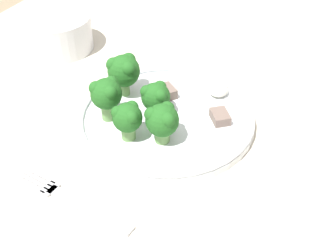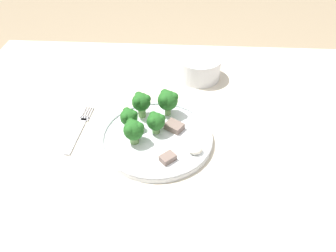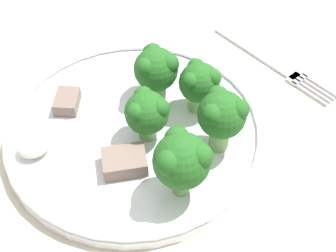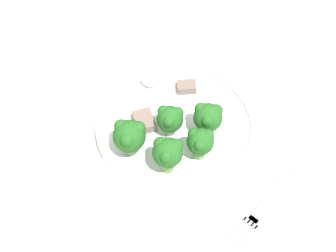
# 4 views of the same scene
# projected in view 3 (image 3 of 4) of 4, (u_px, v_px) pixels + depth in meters

# --- Properties ---
(table) EXTENTS (1.29, 1.12, 0.75)m
(table) POSITION_uv_depth(u_px,v_px,m) (75.00, 181.00, 0.57)
(table) COLOR beige
(table) RESTS_ON ground_plane
(dinner_plate) EXTENTS (0.27, 0.27, 0.02)m
(dinner_plate) POSITION_uv_depth(u_px,v_px,m) (134.00, 130.00, 0.49)
(dinner_plate) COLOR white
(dinner_plate) RESTS_ON table
(fork) EXTENTS (0.03, 0.18, 0.00)m
(fork) POSITION_uv_depth(u_px,v_px,m) (270.00, 61.00, 0.58)
(fork) COLOR #B2B2B7
(fork) RESTS_ON table
(broccoli_floret_near_rim_left) EXTENTS (0.04, 0.04, 0.06)m
(broccoli_floret_near_rim_left) POSITION_uv_depth(u_px,v_px,m) (199.00, 83.00, 0.48)
(broccoli_floret_near_rim_left) COLOR #709E56
(broccoli_floret_near_rim_left) RESTS_ON dinner_plate
(broccoli_floret_center_left) EXTENTS (0.05, 0.05, 0.07)m
(broccoli_floret_center_left) POSITION_uv_depth(u_px,v_px,m) (182.00, 160.00, 0.41)
(broccoli_floret_center_left) COLOR #709E56
(broccoli_floret_center_left) RESTS_ON dinner_plate
(broccoli_floret_back_left) EXTENTS (0.05, 0.05, 0.06)m
(broccoli_floret_back_left) POSITION_uv_depth(u_px,v_px,m) (156.00, 69.00, 0.50)
(broccoli_floret_back_left) COLOR #709E56
(broccoli_floret_back_left) RESTS_ON dinner_plate
(broccoli_floret_front_left) EXTENTS (0.05, 0.04, 0.06)m
(broccoli_floret_front_left) POSITION_uv_depth(u_px,v_px,m) (147.00, 112.00, 0.46)
(broccoli_floret_front_left) COLOR #709E56
(broccoli_floret_front_left) RESTS_ON dinner_plate
(broccoli_floret_center_back) EXTENTS (0.05, 0.05, 0.07)m
(broccoli_floret_center_back) POSITION_uv_depth(u_px,v_px,m) (222.00, 115.00, 0.44)
(broccoli_floret_center_back) COLOR #709E56
(broccoli_floret_center_back) RESTS_ON dinner_plate
(meat_slice_front_slice) EXTENTS (0.05, 0.05, 0.02)m
(meat_slice_front_slice) POSITION_uv_depth(u_px,v_px,m) (124.00, 162.00, 0.45)
(meat_slice_front_slice) COLOR #756056
(meat_slice_front_slice) RESTS_ON dinner_plate
(meat_slice_middle_slice) EXTENTS (0.04, 0.04, 0.01)m
(meat_slice_middle_slice) POSITION_uv_depth(u_px,v_px,m) (67.00, 101.00, 0.51)
(meat_slice_middle_slice) COLOR #756056
(meat_slice_middle_slice) RESTS_ON dinner_plate
(sauce_dollop) EXTENTS (0.03, 0.03, 0.02)m
(sauce_dollop) POSITION_uv_depth(u_px,v_px,m) (34.00, 145.00, 0.46)
(sauce_dollop) COLOR silver
(sauce_dollop) RESTS_ON dinner_plate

